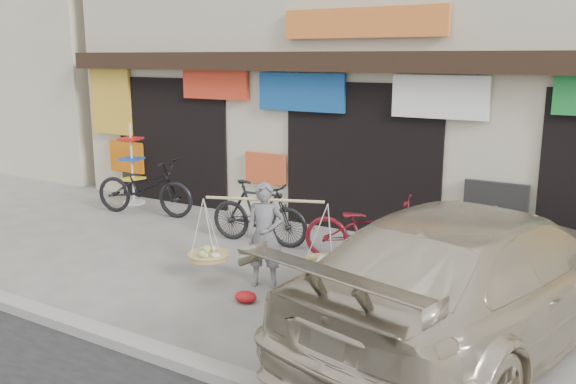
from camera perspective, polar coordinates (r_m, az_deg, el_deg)
The scene contains 11 objects.
ground at distance 8.39m, azimuth -3.67°, elevation -9.43°, with size 70.00×70.00×0.00m, color gray.
kerb at distance 6.98m, azimuth -13.47°, elevation -13.98°, with size 70.00×0.25×0.12m, color gray.
shophouse_block at distance 13.53m, azimuth 12.43°, elevation 13.59°, with size 14.00×6.32×7.00m.
neighbor_west at distance 22.42m, azimuth -22.35°, elevation 11.29°, with size 12.00×7.00×6.00m, color beige.
street_vendor at distance 8.43m, azimuth -2.19°, elevation -4.48°, with size 2.08×1.16×1.47m.
bike_0 at distance 12.59m, azimuth -13.28°, elevation 0.45°, with size 0.76×2.17×1.14m, color black.
bike_1 at distance 10.36m, azimuth -2.74°, elevation -1.95°, with size 0.51×1.82×1.09m, color black.
bike_2 at distance 9.44m, azimuth 7.68°, elevation -3.53°, with size 0.72×2.06×1.08m, color maroon.
suv at distance 7.10m, azimuth 17.50°, elevation -7.39°, with size 3.34×5.79×1.58m.
display_rack at distance 13.59m, azimuth -14.35°, elevation 1.85°, with size 0.51×0.51×1.75m.
red_bag at distance 8.10m, azimuth -3.98°, elevation -9.75°, with size 0.31×0.25×0.14m, color red.
Camera 1 is at (4.52, -6.34, 3.14)m, focal length 38.00 mm.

